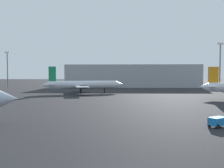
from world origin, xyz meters
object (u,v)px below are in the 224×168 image
Objects in this scene: light_mast_left at (7,67)px; light_mast_right at (220,64)px; airplane_distant at (83,85)px; baggage_cart at (218,121)px.

light_mast_left is 0.91× the size of light_mast_right.
airplane_distant reaches higher than baggage_cart.
baggage_cart is 105.96m from light_mast_left.
light_mast_right is at bearing -9.42° from light_mast_left.
light_mast_right reaches higher than airplane_distant.
baggage_cart is 70.99m from light_mast_right.
baggage_cart is 0.14× the size of light_mast_right.
airplane_distant is at bearing -92.85° from baggage_cart.
light_mast_right is (54.14, 14.12, 8.01)m from airplane_distant.
airplane_distant is 1.61× the size of light_mast_left.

